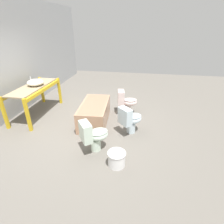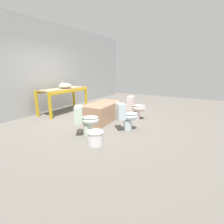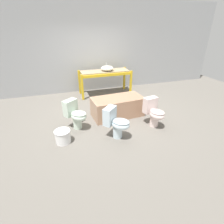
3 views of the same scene
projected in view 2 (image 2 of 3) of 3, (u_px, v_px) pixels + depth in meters
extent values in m
plane|color=#666059|center=(90.00, 121.00, 5.43)|extent=(12.00, 12.00, 0.00)
cube|color=#9EA0A3|center=(39.00, 68.00, 6.09)|extent=(10.80, 0.08, 3.20)
cube|color=gold|center=(50.00, 106.00, 5.50)|extent=(0.07, 0.07, 0.88)
cube|color=gold|center=(86.00, 98.00, 6.99)|extent=(0.07, 0.07, 0.88)
cube|color=gold|center=(37.00, 104.00, 5.82)|extent=(0.07, 0.07, 0.88)
cube|color=gold|center=(74.00, 96.00, 7.31)|extent=(0.07, 0.07, 0.88)
cube|color=gold|center=(70.00, 91.00, 6.15)|extent=(1.79, 0.06, 0.09)
cube|color=gold|center=(57.00, 90.00, 6.47)|extent=(1.79, 0.06, 0.09)
cube|color=#998466|center=(63.00, 89.00, 6.30)|extent=(1.72, 0.58, 0.04)
ellipsoid|color=silver|center=(65.00, 86.00, 6.31)|extent=(0.45, 0.46, 0.18)
cylinder|color=silver|center=(62.00, 82.00, 6.34)|extent=(0.02, 0.02, 0.08)
cube|color=tan|center=(103.00, 112.00, 5.42)|extent=(1.46, 0.79, 0.54)
cube|color=#977056|center=(103.00, 107.00, 5.38)|extent=(1.37, 0.71, 0.23)
cylinder|color=silver|center=(88.00, 129.00, 4.30)|extent=(0.22, 0.22, 0.26)
ellipsoid|color=silver|center=(90.00, 120.00, 4.25)|extent=(0.52, 0.53, 0.23)
ellipsoid|color=#A3B3A3|center=(90.00, 117.00, 4.23)|extent=(0.49, 0.51, 0.03)
cube|color=silver|center=(79.00, 115.00, 4.18)|extent=(0.39, 0.36, 0.41)
cylinder|color=silver|center=(136.00, 115.00, 5.63)|extent=(0.22, 0.22, 0.26)
ellipsoid|color=silver|center=(139.00, 108.00, 5.55)|extent=(0.41, 0.47, 0.23)
ellipsoid|color=#BBA7A3|center=(139.00, 106.00, 5.53)|extent=(0.39, 0.45, 0.03)
cube|color=silver|center=(131.00, 103.00, 5.60)|extent=(0.38, 0.25, 0.41)
cylinder|color=silver|center=(128.00, 125.00, 4.65)|extent=(0.22, 0.22, 0.26)
ellipsoid|color=silver|center=(130.00, 116.00, 4.61)|extent=(0.53, 0.53, 0.23)
ellipsoid|color=#9FAFB7|center=(131.00, 113.00, 4.59)|extent=(0.50, 0.50, 0.03)
cube|color=silver|center=(120.00, 111.00, 4.51)|extent=(0.38, 0.37, 0.41)
cylinder|color=white|center=(95.00, 138.00, 3.71)|extent=(0.33, 0.33, 0.30)
cylinder|color=white|center=(95.00, 132.00, 3.68)|extent=(0.35, 0.35, 0.02)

